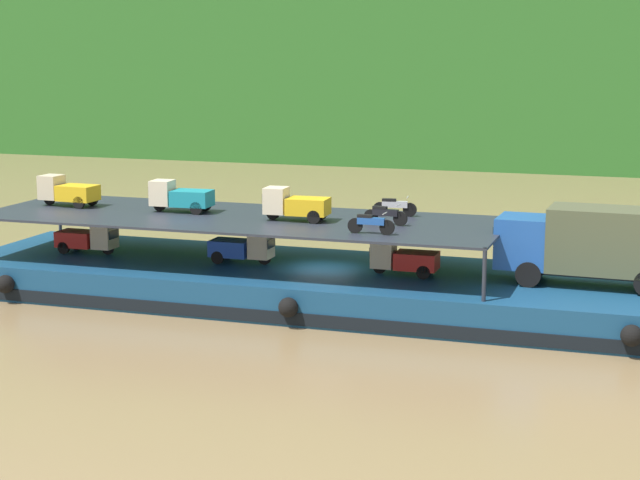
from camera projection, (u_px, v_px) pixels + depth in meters
ground_plane at (324, 303)px, 45.03m from camera, size 400.00×400.00×0.00m
cargo_barge at (324, 286)px, 44.87m from camera, size 31.75×8.92×1.50m
covered_lorry at (591, 243)px, 41.19m from camera, size 7.92×2.52×3.10m
cargo_rack at (240, 218)px, 45.57m from camera, size 22.55×7.50×2.00m
mini_truck_lower_stern at (88, 238)px, 47.84m from camera, size 2.75×1.21×1.38m
mini_truck_lower_aft at (243, 247)px, 45.68m from camera, size 2.74×1.20×1.38m
mini_truck_lower_mid at (403, 258)px, 43.34m from camera, size 2.75×1.22×1.38m
mini_truck_upper_stern at (67, 191)px, 48.46m from camera, size 2.79×1.28×1.38m
mini_truck_upper_mid at (180, 196)px, 46.75m from camera, size 2.79×1.29×1.38m
mini_truck_upper_fore at (295, 204)px, 44.46m from camera, size 2.78×1.27×1.38m
motorcycle_upper_port at (371, 223)px, 41.39m from camera, size 1.90×0.55×0.87m
motorcycle_upper_centre at (385, 214)px, 43.49m from camera, size 1.90×0.55×0.87m
motorcycle_upper_stbd at (394, 206)px, 45.64m from camera, size 1.90×0.55×0.87m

